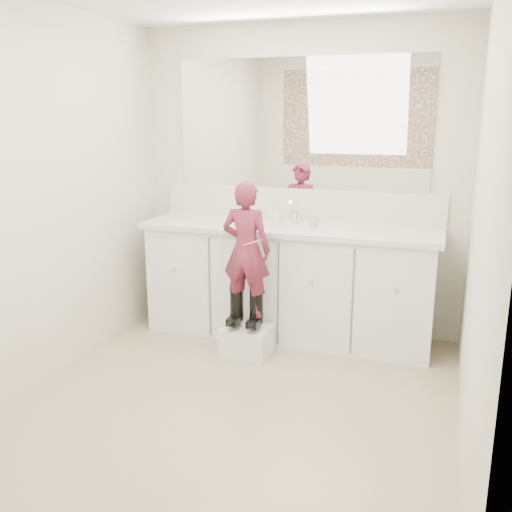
% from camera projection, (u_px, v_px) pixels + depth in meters
% --- Properties ---
extents(floor, '(3.00, 3.00, 0.00)m').
position_uv_depth(floor, '(232.00, 407.00, 3.44)').
color(floor, '#846D56').
rests_on(floor, ground).
extents(wall_back, '(2.60, 0.00, 2.60)m').
position_uv_depth(wall_back, '(299.00, 181.00, 4.52)').
color(wall_back, beige).
rests_on(wall_back, floor).
extents(wall_front, '(2.60, 0.00, 2.60)m').
position_uv_depth(wall_front, '(53.00, 289.00, 1.77)').
color(wall_front, beige).
rests_on(wall_front, floor).
extents(wall_left, '(0.00, 3.00, 3.00)m').
position_uv_depth(wall_left, '(36.00, 200.00, 3.56)').
color(wall_left, beige).
rests_on(wall_left, floor).
extents(wall_right, '(0.00, 3.00, 3.00)m').
position_uv_depth(wall_right, '(481.00, 226.00, 2.74)').
color(wall_right, beige).
rests_on(wall_right, floor).
extents(vanity_cabinet, '(2.20, 0.55, 0.85)m').
position_uv_depth(vanity_cabinet, '(288.00, 284.00, 4.46)').
color(vanity_cabinet, silver).
rests_on(vanity_cabinet, floor).
extents(countertop, '(2.28, 0.58, 0.04)m').
position_uv_depth(countertop, '(289.00, 229.00, 4.34)').
color(countertop, beige).
rests_on(countertop, vanity_cabinet).
extents(backsplash, '(2.28, 0.03, 0.25)m').
position_uv_depth(backsplash, '(298.00, 204.00, 4.56)').
color(backsplash, beige).
rests_on(backsplash, countertop).
extents(mirror, '(2.00, 0.02, 1.00)m').
position_uv_depth(mirror, '(300.00, 124.00, 4.40)').
color(mirror, white).
rests_on(mirror, wall_back).
extents(dot_panel, '(2.00, 0.01, 1.20)m').
position_uv_depth(dot_panel, '(42.00, 142.00, 1.67)').
color(dot_panel, '#472819').
rests_on(dot_panel, wall_front).
extents(faucet, '(0.08, 0.08, 0.10)m').
position_uv_depth(faucet, '(294.00, 216.00, 4.47)').
color(faucet, silver).
rests_on(faucet, countertop).
extents(cup, '(0.12, 0.12, 0.08)m').
position_uv_depth(cup, '(313.00, 221.00, 4.29)').
color(cup, beige).
rests_on(cup, countertop).
extents(soap_bottle, '(0.09, 0.09, 0.17)m').
position_uv_depth(soap_bottle, '(277.00, 214.00, 4.34)').
color(soap_bottle, silver).
rests_on(soap_bottle, countertop).
extents(step_stool, '(0.34, 0.29, 0.22)m').
position_uv_depth(step_stool, '(246.00, 341.00, 4.16)').
color(step_stool, silver).
rests_on(step_stool, floor).
extents(boot_left, '(0.11, 0.19, 0.28)m').
position_uv_depth(boot_left, '(237.00, 308.00, 4.12)').
color(boot_left, black).
rests_on(boot_left, step_stool).
extents(boot_right, '(0.11, 0.19, 0.28)m').
position_uv_depth(boot_right, '(256.00, 310.00, 4.08)').
color(boot_right, black).
rests_on(boot_right, step_stool).
extents(toddler, '(0.35, 0.24, 0.96)m').
position_uv_depth(toddler, '(246.00, 249.00, 3.99)').
color(toddler, '#A73358').
rests_on(toddler, step_stool).
extents(toothbrush, '(0.14, 0.01, 0.06)m').
position_uv_depth(toothbrush, '(253.00, 243.00, 3.89)').
color(toothbrush, '#EE5C87').
rests_on(toothbrush, toddler).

